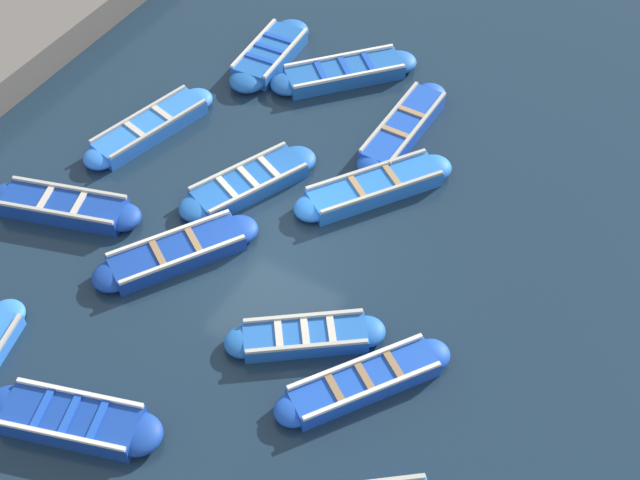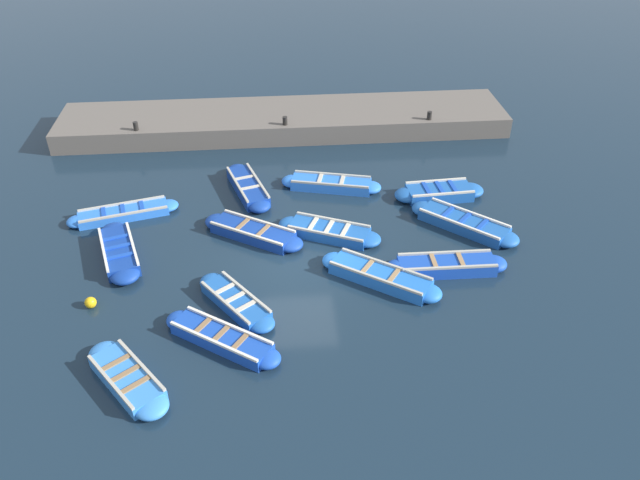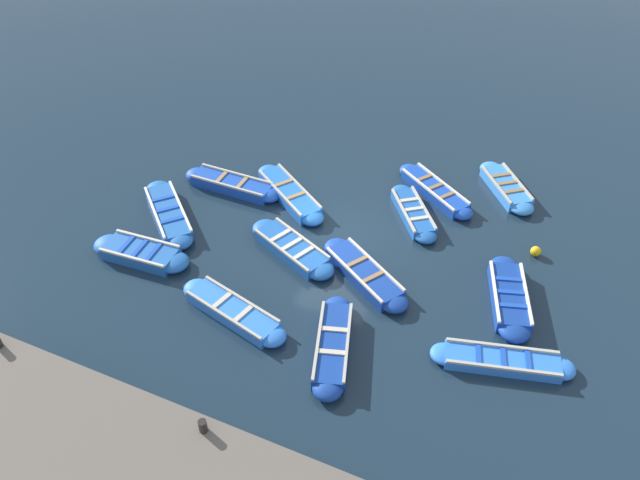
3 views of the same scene
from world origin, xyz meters
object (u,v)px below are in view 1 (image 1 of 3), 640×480
(boat_inner_gap, at_px, (177,253))
(boat_outer_right, at_px, (72,420))
(boat_stern_in, at_px, (403,128))
(boat_mid_row, at_px, (64,207))
(boat_outer_left, at_px, (305,337))
(boat_tucked, at_px, (374,187))
(boat_broadside, at_px, (270,55))
(boat_end_of_row, at_px, (344,73))
(boat_centre, at_px, (364,382))
(boat_drifting, at_px, (150,127))
(boat_far_corner, at_px, (249,183))

(boat_inner_gap, relative_size, boat_outer_right, 1.00)
(boat_stern_in, relative_size, boat_mid_row, 1.03)
(boat_outer_left, distance_m, boat_outer_right, 4.58)
(boat_tucked, distance_m, boat_mid_row, 6.89)
(boat_inner_gap, height_order, boat_broadside, boat_broadside)
(boat_end_of_row, relative_size, boat_centre, 1.03)
(boat_tucked, bearing_deg, boat_outer_left, 99.91)
(boat_inner_gap, height_order, boat_stern_in, boat_stern_in)
(boat_tucked, height_order, boat_mid_row, boat_mid_row)
(boat_outer_left, height_order, boat_broadside, boat_broadside)
(boat_tucked, distance_m, boat_outer_left, 4.34)
(boat_inner_gap, bearing_deg, boat_outer_right, 100.24)
(boat_outer_right, bearing_deg, boat_inner_gap, -79.76)
(boat_stern_in, relative_size, boat_outer_left, 1.26)
(boat_broadside, height_order, boat_centre, boat_broadside)
(boat_drifting, distance_m, boat_broadside, 3.97)
(boat_far_corner, relative_size, boat_outer_right, 1.01)
(boat_broadside, bearing_deg, boat_end_of_row, -170.47)
(boat_far_corner, height_order, boat_tucked, boat_tucked)
(boat_outer_left, xyz_separation_m, boat_centre, (-1.48, 0.34, 0.02))
(boat_far_corner, relative_size, boat_tucked, 0.98)
(boat_outer_left, bearing_deg, boat_centre, 167.23)
(boat_stern_in, height_order, boat_outer_right, same)
(boat_drifting, xyz_separation_m, boat_outer_left, (-6.36, 3.36, -0.02))
(boat_tucked, bearing_deg, boat_mid_row, 35.35)
(boat_mid_row, bearing_deg, boat_outer_left, 177.40)
(boat_mid_row, xyz_separation_m, boat_outer_right, (-3.69, 4.01, 0.00))
(boat_stern_in, distance_m, boat_centre, 7.19)
(boat_inner_gap, distance_m, boat_centre, 4.99)
(boat_stern_in, xyz_separation_m, boat_mid_row, (5.28, 6.09, -0.00))
(boat_stern_in, xyz_separation_m, boat_outer_left, (-1.08, 6.38, -0.04))
(boat_tucked, height_order, boat_broadside, boat_broadside)
(boat_stern_in, distance_m, boat_outer_left, 6.47)
(boat_inner_gap, height_order, boat_outer_right, boat_outer_right)
(boat_end_of_row, distance_m, boat_mid_row, 7.87)
(boat_outer_left, xyz_separation_m, boat_outer_right, (2.68, 3.72, 0.04))
(boat_drifting, distance_m, boat_centre, 8.67)
(boat_tucked, distance_m, boat_centre, 5.12)
(boat_tucked, height_order, boat_outer_right, boat_outer_right)
(boat_far_corner, distance_m, boat_tucked, 2.83)
(boat_tucked, xyz_separation_m, boat_outer_right, (1.93, 8.00, 0.01))
(boat_drifting, height_order, boat_mid_row, boat_mid_row)
(boat_far_corner, height_order, boat_mid_row, boat_mid_row)
(boat_stern_in, bearing_deg, boat_tucked, 99.02)
(boat_drifting, relative_size, boat_stern_in, 1.01)
(boat_tucked, relative_size, boat_broadside, 1.09)
(boat_inner_gap, distance_m, boat_broadside, 7.01)
(boat_far_corner, height_order, boat_outer_right, boat_outer_right)
(boat_drifting, height_order, boat_tucked, boat_tucked)
(boat_end_of_row, bearing_deg, boat_drifting, 54.37)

